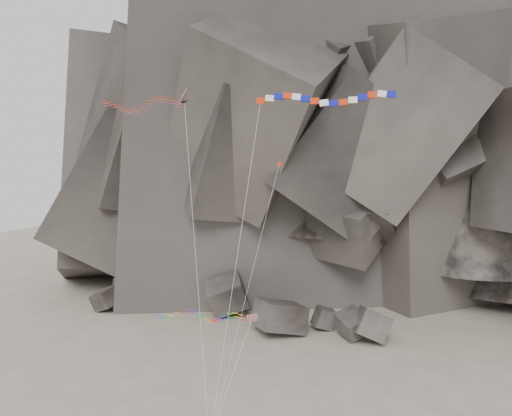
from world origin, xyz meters
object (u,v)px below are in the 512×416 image
(delta_kite, at_px, (138,104))
(parafoil_kite, at_px, (199,315))
(banner_kite, at_px, (324,100))
(pennant_kite, at_px, (261,236))

(delta_kite, bearing_deg, parafoil_kite, 23.94)
(banner_kite, distance_m, parafoil_kite, 26.15)
(banner_kite, distance_m, pennant_kite, 14.26)
(parafoil_kite, bearing_deg, delta_kite, -179.92)
(delta_kite, relative_size, parafoil_kite, 2.59)
(delta_kite, height_order, banner_kite, delta_kite)
(delta_kite, relative_size, pennant_kite, 1.29)
(banner_kite, xyz_separation_m, pennant_kite, (-6.13, 0.83, -12.84))
(banner_kite, relative_size, parafoil_kite, 2.51)
(delta_kite, distance_m, pennant_kite, 18.37)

